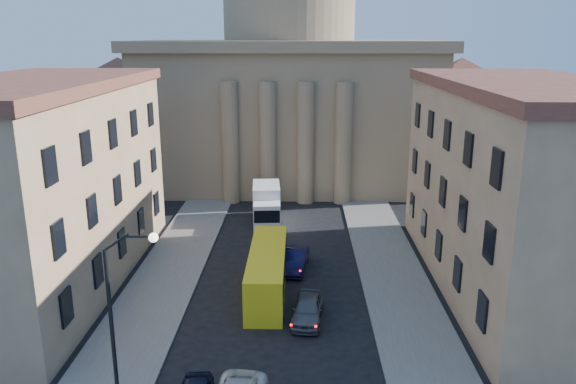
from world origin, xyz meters
The scene contains 10 objects.
sidewalk_left centered at (-8.50, 18.00, 0.07)m, with size 5.00×60.00×0.15m, color #5E5B56.
sidewalk_right centered at (8.50, 18.00, 0.07)m, with size 5.00×60.00×0.15m, color #5E5B56.
church centered at (0.00, 55.47, 11.88)m, with size 68.02×28.76×36.60m.
building_left centered at (-17.00, 22.00, 7.42)m, with size 11.60×26.60×14.70m.
building_right centered at (17.00, 22.00, 7.42)m, with size 11.60×26.60×14.70m.
street_lamp centered at (-6.97, 8.00, 5.29)m, with size 2.62×0.44×8.83m.
car_right_far centered at (1.98, 16.37, 0.79)m, with size 1.86×4.63×1.58m, color #4D4D52.
car_right_distant centered at (1.14, 24.41, 0.78)m, with size 1.66×4.76×1.57m, color black.
city_bus centered at (-0.80, 20.55, 1.63)m, with size 2.55×10.79×3.04m.
box_truck centered at (-1.77, 35.89, 1.68)m, with size 2.98×6.63×3.56m.
Camera 1 is at (1.48, -15.90, 17.43)m, focal length 35.00 mm.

